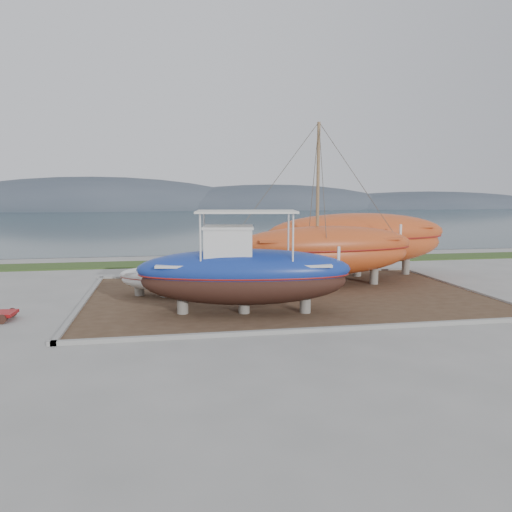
{
  "coord_description": "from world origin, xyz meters",
  "views": [
    {
      "loc": [
        -5.5,
        -18.37,
        4.85
      ],
      "look_at": [
        -1.45,
        4.0,
        1.93
      ],
      "focal_mm": 35.0,
      "sensor_mm": 36.0,
      "label": 1
    }
  ],
  "objects": [
    {
      "name": "grass_strip",
      "position": [
        0.0,
        15.5,
        0.04
      ],
      "size": [
        44.0,
        3.0,
        0.08
      ],
      "primitive_type": "cube",
      "color": "#284219",
      "rests_on": "ground"
    },
    {
      "name": "orange_sailboat",
      "position": [
        2.46,
        5.71,
        4.15
      ],
      "size": [
        9.58,
        3.35,
        8.19
      ],
      "primitive_type": null,
      "rotation": [
        0.0,
        0.0,
        0.06
      ],
      "color": "#B5451B",
      "rests_on": "dirt_patch"
    },
    {
      "name": "white_dinghy",
      "position": [
        -5.6,
        4.55,
        0.73
      ],
      "size": [
        4.77,
        3.32,
        1.34
      ],
      "primitive_type": null,
      "rotation": [
        0.0,
        0.0,
        -0.41
      ],
      "color": "silver",
      "rests_on": "dirt_patch"
    },
    {
      "name": "dirt_patch",
      "position": [
        0.0,
        4.0,
        0.03
      ],
      "size": [
        18.0,
        12.0,
        0.06
      ],
      "primitive_type": "cube",
      "color": "#422D1E",
      "rests_on": "ground"
    },
    {
      "name": "mountain_ridge",
      "position": [
        0.0,
        125.0,
        0.0
      ],
      "size": [
        200.0,
        36.0,
        20.0
      ],
      "primitive_type": null,
      "color": "#333D49",
      "rests_on": "ground"
    },
    {
      "name": "orange_bare_hull",
      "position": [
        5.23,
        8.34,
        1.81
      ],
      "size": [
        10.87,
        3.87,
        3.5
      ],
      "primitive_type": null,
      "rotation": [
        0.0,
        0.0,
        0.06
      ],
      "color": "#B5451B",
      "rests_on": "dirt_patch"
    },
    {
      "name": "sea",
      "position": [
        0.0,
        70.0,
        0.0
      ],
      "size": [
        260.0,
        100.0,
        0.04
      ],
      "primitive_type": null,
      "color": "#1C3338",
      "rests_on": "ground"
    },
    {
      "name": "curb_frame",
      "position": [
        0.0,
        4.0,
        0.07
      ],
      "size": [
        18.6,
        12.6,
        0.15
      ],
      "primitive_type": null,
      "color": "gray",
      "rests_on": "ground"
    },
    {
      "name": "ground",
      "position": [
        0.0,
        0.0,
        0.0
      ],
      "size": [
        140.0,
        140.0,
        0.0
      ],
      "primitive_type": "plane",
      "color": "gray",
      "rests_on": "ground"
    },
    {
      "name": "blue_caique",
      "position": [
        -2.51,
        0.82,
        2.1
      ],
      "size": [
        8.76,
        3.87,
        4.07
      ],
      "primitive_type": null,
      "rotation": [
        0.0,
        0.0,
        -0.15
      ],
      "color": "navy",
      "rests_on": "dirt_patch"
    }
  ]
}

